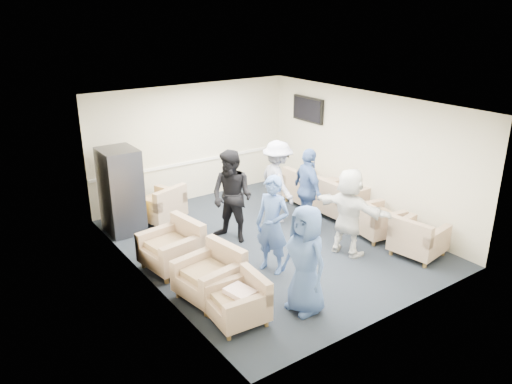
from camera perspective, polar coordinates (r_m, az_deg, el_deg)
floor at (r=9.76m, az=1.54°, el=-5.76°), size 6.00×6.00×0.00m
ceiling at (r=8.91m, az=1.71°, el=10.03°), size 6.00×6.00×0.00m
back_wall at (r=11.69m, az=-7.23°, el=5.60°), size 5.00×0.02×2.70m
front_wall at (r=7.24m, az=15.98°, el=-4.51°), size 5.00×0.02×2.70m
left_wall at (r=8.09m, az=-12.74°, el=-1.52°), size 0.02×6.00×2.70m
right_wall at (r=10.86m, az=12.29°, el=4.15°), size 0.02×6.00×2.70m
chair_rail at (r=11.79m, az=-7.09°, el=3.46°), size 4.98×0.04×0.06m
tv at (r=11.91m, az=5.96°, el=9.37°), size 0.10×1.00×0.58m
armchair_left_near at (r=7.36m, az=-1.78°, el=-12.54°), size 0.81×0.81×0.60m
armchair_left_mid at (r=7.93m, az=-5.02°, el=-9.59°), size 0.99×0.99×0.70m
armchair_left_far at (r=8.84m, az=-9.30°, el=-6.40°), size 1.01×1.01×0.71m
armchair_right_near at (r=9.56m, az=17.91°, el=-5.20°), size 0.95×0.95×0.66m
armchair_right_midnear at (r=10.14m, az=13.42°, el=-3.28°), size 0.93×0.93×0.65m
armchair_right_midfar at (r=10.97m, az=9.36°, el=-0.91°), size 0.92×0.92×0.74m
armchair_right_far at (r=11.58m, az=5.80°, el=0.35°), size 0.91×0.91×0.71m
armchair_corner at (r=10.73m, az=-10.81°, el=-1.64°), size 1.10×1.10×0.69m
vending_machine at (r=10.28m, az=-15.13°, el=0.13°), size 0.70×0.82×1.73m
backpack at (r=8.31m, az=-4.26°, el=-9.06°), size 0.30×0.26×0.43m
pillow at (r=7.28m, az=-1.83°, el=-11.49°), size 0.38×0.46×0.12m
person_front_left at (r=7.37m, az=5.67°, el=-7.72°), size 0.56×0.84×1.68m
person_mid_left at (r=8.42m, az=1.89°, el=-3.77°), size 0.62×0.73×1.72m
person_back_left at (r=9.52m, az=-2.76°, el=-0.54°), size 0.98×1.08×1.81m
person_back_right at (r=10.41m, az=2.47°, el=1.17°), size 0.83×1.23×1.75m
person_mid_right at (r=10.05m, az=5.96°, el=0.23°), size 0.63×1.07×1.71m
person_front_right at (r=9.17m, az=10.58°, el=-2.26°), size 0.85×1.60×1.65m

